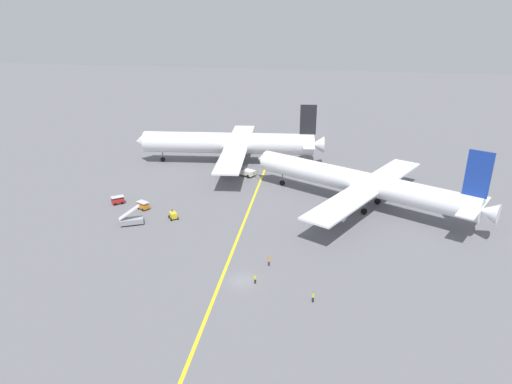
# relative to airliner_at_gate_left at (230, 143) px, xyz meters

# --- Properties ---
(ground_plane) EXTENTS (600.00, 600.00, 0.00)m
(ground_plane) POSITION_rel_airliner_at_gate_left_xyz_m (17.40, -58.22, -5.75)
(ground_plane) COLOR slate
(taxiway_stripe) EXTENTS (7.79, 119.81, 0.01)m
(taxiway_stripe) POSITION_rel_airliner_at_gate_left_xyz_m (13.45, -48.22, -5.75)
(taxiway_stripe) COLOR yellow
(taxiway_stripe) RESTS_ON ground
(airliner_at_gate_left) EXTENTS (53.17, 48.92, 16.84)m
(airliner_at_gate_left) POSITION_rel_airliner_at_gate_left_xyz_m (0.00, 0.00, 0.00)
(airliner_at_gate_left) COLOR silver
(airliner_at_gate_left) RESTS_ON ground
(airliner_being_pushed) EXTENTS (51.32, 43.31, 16.58)m
(airliner_being_pushed) POSITION_rel_airliner_at_gate_left_xyz_m (35.59, -23.91, -0.37)
(airliner_being_pushed) COLOR white
(airliner_being_pushed) RESTS_ON ground
(pushback_tug) EXTENTS (8.46, 5.16, 2.84)m
(pushback_tug) POSITION_rel_airliner_at_gate_left_xyz_m (6.33, -9.30, -4.56)
(pushback_tug) COLOR white
(pushback_tug) RESTS_ON ground
(gse_baggage_cart_near_cluster) EXTENTS (3.09, 2.98, 1.71)m
(gse_baggage_cart_near_cluster) POSITION_rel_airliner_at_gate_left_xyz_m (-16.85, -33.71, -4.89)
(gse_baggage_cart_near_cluster) COLOR red
(gse_baggage_cart_near_cluster) RESTS_ON ground
(gse_gpu_cart_small) EXTENTS (2.55, 2.64, 1.90)m
(gse_gpu_cart_small) POSITION_rel_airliner_at_gate_left_xyz_m (-1.84, -38.67, -4.96)
(gse_gpu_cart_small) COLOR gold
(gse_gpu_cart_small) RESTS_ON ground
(gse_baggage_cart_trailing) EXTENTS (3.15, 2.62, 1.71)m
(gse_baggage_cart_trailing) POSITION_rel_airliner_at_gate_left_xyz_m (-10.06, -35.35, -4.89)
(gse_baggage_cart_trailing) COLOR orange
(gse_baggage_cart_trailing) RESTS_ON ground
(gse_stair_truck_yellow) EXTENTS (4.92, 3.83, 4.06)m
(gse_stair_truck_yellow) POSITION_rel_airliner_at_gate_left_xyz_m (-8.98, -42.91, -4.73)
(gse_stair_truck_yellow) COLOR gray
(gse_stair_truck_yellow) RESTS_ON ground
(ground_crew_ramp_agent_by_cones) EXTENTS (0.49, 0.36, 1.55)m
(ground_crew_ramp_agent_by_cones) POSITION_rel_airliner_at_gate_left_xyz_m (19.56, -58.53, -4.95)
(ground_crew_ramp_agent_by_cones) COLOR black
(ground_crew_ramp_agent_by_cones) RESTS_ON ground
(ground_crew_marshaller_foreground) EXTENTS (0.36, 0.36, 1.73)m
(ground_crew_marshaller_foreground) POSITION_rel_airliner_at_gate_left_xyz_m (28.83, -61.59, -4.85)
(ground_crew_marshaller_foreground) COLOR black
(ground_crew_marshaller_foreground) RESTS_ON ground
(ground_crew_wing_walker_right) EXTENTS (0.45, 0.38, 1.73)m
(ground_crew_wing_walker_right) POSITION_rel_airliner_at_gate_left_xyz_m (20.73, -52.93, -4.85)
(ground_crew_wing_walker_right) COLOR #2D3351
(ground_crew_wing_walker_right) RESTS_ON ground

